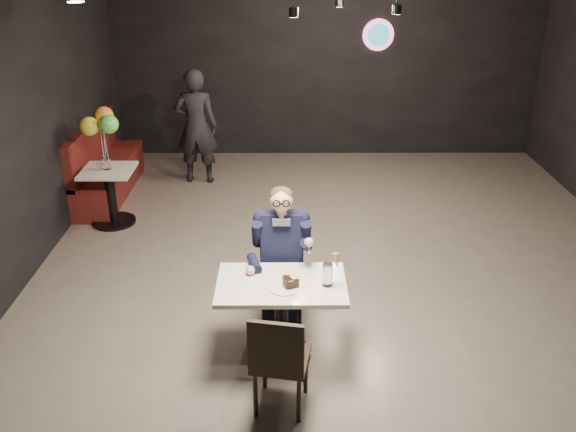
{
  "coord_description": "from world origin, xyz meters",
  "views": [
    {
      "loc": [
        -0.7,
        -5.62,
        3.41
      ],
      "look_at": [
        -0.67,
        -0.55,
        1.1
      ],
      "focal_mm": 38.0,
      "sensor_mm": 36.0,
      "label": 1
    }
  ],
  "objects_px": {
    "sundae_glass": "(328,275)",
    "passerby": "(196,127)",
    "chair_far": "(282,279)",
    "side_table": "(111,195)",
    "booth_bench": "(107,160)",
    "main_table": "(281,320)",
    "balloon_vase": "(107,164)",
    "chair_near": "(281,357)",
    "seated_man": "(282,255)"
  },
  "relations": [
    {
      "from": "sundae_glass",
      "to": "passerby",
      "type": "relative_size",
      "value": 0.12
    },
    {
      "from": "chair_far",
      "to": "side_table",
      "type": "xyz_separation_m",
      "value": [
        -2.22,
        2.25,
        -0.06
      ]
    },
    {
      "from": "booth_bench",
      "to": "main_table",
      "type": "bearing_deg",
      "value": -56.48
    },
    {
      "from": "main_table",
      "to": "sundae_glass",
      "type": "relative_size",
      "value": 5.47
    },
    {
      "from": "sundae_glass",
      "to": "balloon_vase",
      "type": "relative_size",
      "value": 1.4
    },
    {
      "from": "chair_near",
      "to": "booth_bench",
      "type": "height_order",
      "value": "booth_bench"
    },
    {
      "from": "seated_man",
      "to": "passerby",
      "type": "distance_m",
      "value": 3.99
    },
    {
      "from": "main_table",
      "to": "seated_man",
      "type": "distance_m",
      "value": 0.65
    },
    {
      "from": "chair_far",
      "to": "passerby",
      "type": "xyz_separation_m",
      "value": [
        -1.29,
        3.78,
        0.4
      ]
    },
    {
      "from": "chair_near",
      "to": "seated_man",
      "type": "bearing_deg",
      "value": 100.41
    },
    {
      "from": "chair_near",
      "to": "sundae_glass",
      "type": "height_order",
      "value": "sundae_glass"
    },
    {
      "from": "passerby",
      "to": "booth_bench",
      "type": "bearing_deg",
      "value": 25.12
    },
    {
      "from": "booth_bench",
      "to": "passerby",
      "type": "bearing_deg",
      "value": 23.2
    },
    {
      "from": "chair_far",
      "to": "booth_bench",
      "type": "distance_m",
      "value": 4.11
    },
    {
      "from": "seated_man",
      "to": "balloon_vase",
      "type": "distance_m",
      "value": 3.16
    },
    {
      "from": "balloon_vase",
      "to": "main_table",
      "type": "bearing_deg",
      "value": -51.63
    },
    {
      "from": "main_table",
      "to": "passerby",
      "type": "distance_m",
      "value": 4.54
    },
    {
      "from": "balloon_vase",
      "to": "passerby",
      "type": "relative_size",
      "value": 0.08
    },
    {
      "from": "side_table",
      "to": "balloon_vase",
      "type": "xyz_separation_m",
      "value": [
        0.0,
        0.0,
        0.42
      ]
    },
    {
      "from": "chair_near",
      "to": "passerby",
      "type": "relative_size",
      "value": 0.53
    },
    {
      "from": "booth_bench",
      "to": "passerby",
      "type": "relative_size",
      "value": 1.23
    },
    {
      "from": "chair_far",
      "to": "booth_bench",
      "type": "relative_size",
      "value": 0.44
    },
    {
      "from": "chair_near",
      "to": "seated_man",
      "type": "relative_size",
      "value": 0.64
    },
    {
      "from": "side_table",
      "to": "balloon_vase",
      "type": "relative_size",
      "value": 5.57
    },
    {
      "from": "seated_man",
      "to": "passerby",
      "type": "xyz_separation_m",
      "value": [
        -1.29,
        3.78,
        0.14
      ]
    },
    {
      "from": "seated_man",
      "to": "sundae_glass",
      "type": "bearing_deg",
      "value": -56.83
    },
    {
      "from": "seated_man",
      "to": "booth_bench",
      "type": "height_order",
      "value": "seated_man"
    },
    {
      "from": "main_table",
      "to": "chair_far",
      "type": "height_order",
      "value": "chair_far"
    },
    {
      "from": "sundae_glass",
      "to": "balloon_vase",
      "type": "height_order",
      "value": "sundae_glass"
    },
    {
      "from": "main_table",
      "to": "sundae_glass",
      "type": "bearing_deg",
      "value": -6.35
    },
    {
      "from": "balloon_vase",
      "to": "sundae_glass",
      "type": "bearing_deg",
      "value": -47.5
    },
    {
      "from": "passerby",
      "to": "main_table",
      "type": "bearing_deg",
      "value": 108.49
    },
    {
      "from": "main_table",
      "to": "balloon_vase",
      "type": "relative_size",
      "value": 7.65
    },
    {
      "from": "seated_man",
      "to": "side_table",
      "type": "relative_size",
      "value": 1.8
    },
    {
      "from": "seated_man",
      "to": "sundae_glass",
      "type": "height_order",
      "value": "seated_man"
    },
    {
      "from": "main_table",
      "to": "passerby",
      "type": "height_order",
      "value": "passerby"
    },
    {
      "from": "sundae_glass",
      "to": "booth_bench",
      "type": "distance_m",
      "value": 4.83
    },
    {
      "from": "chair_near",
      "to": "side_table",
      "type": "height_order",
      "value": "chair_near"
    },
    {
      "from": "chair_near",
      "to": "sundae_glass",
      "type": "distance_m",
      "value": 0.81
    },
    {
      "from": "main_table",
      "to": "balloon_vase",
      "type": "xyz_separation_m",
      "value": [
        -2.22,
        2.8,
        0.45
      ]
    },
    {
      "from": "passerby",
      "to": "chair_far",
      "type": "bearing_deg",
      "value": 110.74
    },
    {
      "from": "main_table",
      "to": "chair_near",
      "type": "distance_m",
      "value": 0.64
    },
    {
      "from": "seated_man",
      "to": "side_table",
      "type": "distance_m",
      "value": 3.17
    },
    {
      "from": "sundae_glass",
      "to": "side_table",
      "type": "xyz_separation_m",
      "value": [
        -2.6,
        2.84,
        -0.45
      ]
    },
    {
      "from": "chair_far",
      "to": "passerby",
      "type": "height_order",
      "value": "passerby"
    },
    {
      "from": "sundae_glass",
      "to": "passerby",
      "type": "height_order",
      "value": "passerby"
    },
    {
      "from": "side_table",
      "to": "seated_man",
      "type": "bearing_deg",
      "value": -45.42
    },
    {
      "from": "main_table",
      "to": "seated_man",
      "type": "xyz_separation_m",
      "value": [
        -0.0,
        0.55,
        0.34
      ]
    },
    {
      "from": "chair_far",
      "to": "passerby",
      "type": "relative_size",
      "value": 0.53
    },
    {
      "from": "passerby",
      "to": "seated_man",
      "type": "bearing_deg",
      "value": 110.74
    }
  ]
}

